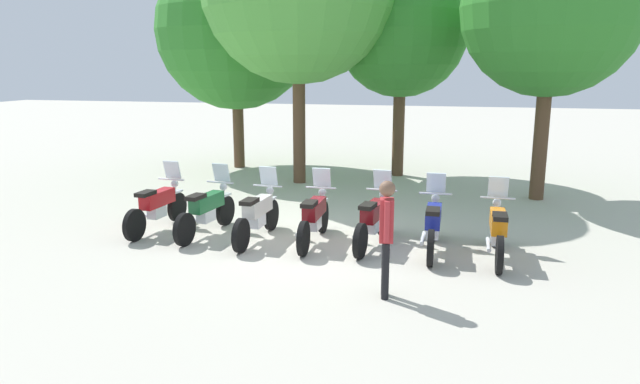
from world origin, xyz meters
name	(u,v)px	position (x,y,z in m)	size (l,w,h in m)	color
ground_plane	(314,243)	(0.00, 0.00, 0.00)	(80.00, 80.00, 0.00)	#BCB7A8
motorcycle_0	(158,206)	(-3.37, 0.13, 0.52)	(0.62, 2.19, 1.37)	black
motorcycle_1	(207,209)	(-2.24, 0.07, 0.52)	(0.66, 2.19, 1.37)	black
motorcycle_2	(258,214)	(-1.12, -0.04, 0.52)	(0.62, 2.19, 1.37)	black
motorcycle_3	(314,217)	(0.00, 0.03, 0.52)	(0.62, 2.19, 1.37)	black
motorcycle_4	(373,219)	(1.13, 0.12, 0.52)	(0.67, 2.18, 1.37)	black
motorcycle_5	(433,224)	(2.24, 0.01, 0.52)	(0.62, 2.19, 1.37)	black
motorcycle_6	(497,230)	(3.37, -0.10, 0.52)	(0.62, 2.19, 1.37)	black
person_0	(386,230)	(1.66, -2.33, 1.03)	(0.26, 0.41, 1.75)	black
tree_0	(235,31)	(-4.51, 7.70, 4.46)	(5.07, 5.07, 7.00)	brown
tree_2	(401,31)	(0.83, 7.45, 4.35)	(3.93, 3.93, 6.34)	brown
tree_3	(552,7)	(4.65, 4.98, 4.72)	(4.33, 4.33, 6.90)	brown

